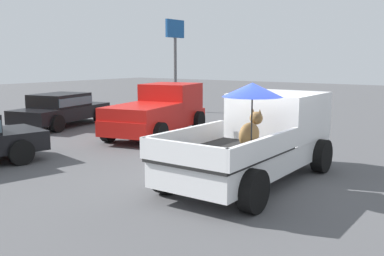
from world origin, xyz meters
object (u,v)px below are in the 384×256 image
at_px(pickup_truck_main, 262,136).
at_px(motel_sign, 175,47).
at_px(pickup_truck_far, 159,111).
at_px(parked_sedan_far, 61,108).

distance_m(pickup_truck_main, motel_sign, 13.46).
relative_size(pickup_truck_far, parked_sedan_far, 1.11).
bearing_deg(motel_sign, pickup_truck_far, -146.63).
relative_size(pickup_truck_main, pickup_truck_far, 0.99).
height_order(pickup_truck_far, motel_sign, motel_sign).
bearing_deg(motel_sign, parked_sedan_far, 175.07).
distance_m(pickup_truck_far, parked_sedan_far, 4.66).
height_order(pickup_truck_far, parked_sedan_far, pickup_truck_far).
xyz_separation_m(pickup_truck_far, motel_sign, (6.11, 4.03, 2.45)).
relative_size(parked_sedan_far, motel_sign, 0.98).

